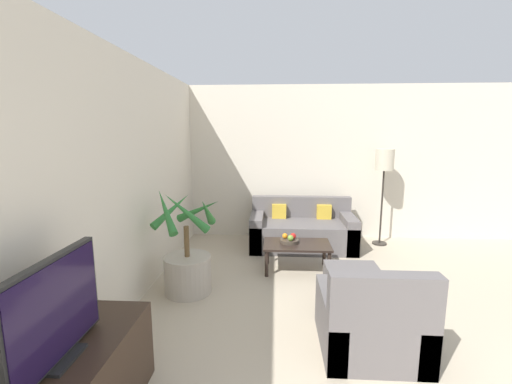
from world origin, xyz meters
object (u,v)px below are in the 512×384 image
potted_palm (188,263)px  sofa_loveseat (302,231)px  fruit_bowl (289,241)px  apple_green (291,238)px  coffee_table (297,247)px  armchair (371,322)px  ottoman (352,285)px  floor_lamp (384,165)px  television (55,311)px  apple_red (293,236)px  orange_fruit (285,236)px

potted_palm → sofa_loveseat: bearing=49.4°
fruit_bowl → apple_green: 0.09m
coffee_table → armchair: armchair is taller
ottoman → sofa_loveseat: bearing=103.3°
potted_palm → armchair: 2.13m
floor_lamp → apple_green: 2.19m
television → armchair: 2.41m
potted_palm → apple_red: size_ratio=15.58×
sofa_loveseat → apple_red: (-0.19, -0.93, 0.20)m
ottoman → orange_fruit: bearing=128.9°
sofa_loveseat → potted_palm: bearing=-130.6°
potted_palm → apple_red: 1.51m
coffee_table → armchair: 1.82m
floor_lamp → apple_red: size_ratio=19.77×
coffee_table → ottoman: ottoman is taller
apple_red → potted_palm: bearing=-148.4°
orange_fruit → coffee_table: bearing=-23.4°
sofa_loveseat → armchair: 2.75m
apple_red → armchair: (0.59, -1.80, -0.21)m
fruit_bowl → apple_red: (0.05, 0.03, 0.06)m
orange_fruit → armchair: 1.95m
sofa_loveseat → apple_green: sofa_loveseat is taller
sofa_loveseat → fruit_bowl: 1.00m
apple_red → television: bearing=-117.1°
potted_palm → coffee_table: potted_palm is taller
floor_lamp → fruit_bowl: floor_lamp is taller
television → apple_red: bearing=62.9°
floor_lamp → apple_red: 2.12m
potted_palm → fruit_bowl: 1.45m
fruit_bowl → armchair: 1.88m
armchair → ottoman: size_ratio=1.44×
television → sofa_loveseat: size_ratio=0.48×
television → coffee_table: television is taller
potted_palm → orange_fruit: (1.17, 0.80, 0.10)m
fruit_bowl → orange_fruit: size_ratio=3.46×
television → apple_red: size_ratio=9.81×
apple_red → orange_fruit: bearing=174.4°
potted_palm → floor_lamp: 3.56m
television → apple_green: (1.43, 2.79, -0.43)m
sofa_loveseat → ottoman: (0.43, -1.84, -0.08)m
potted_palm → sofa_loveseat: size_ratio=0.76×
orange_fruit → ottoman: (0.74, -0.92, -0.27)m
apple_red → armchair: size_ratio=0.10×
coffee_table → fruit_bowl: fruit_bowl is taller
potted_palm → sofa_loveseat: 2.27m
armchair → orange_fruit: bearing=111.2°
coffee_table → ottoman: size_ratio=1.53×
potted_palm → coffee_table: size_ratio=1.40×
coffee_table → fruit_bowl: bearing=162.7°
apple_red → armchair: armchair is taller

